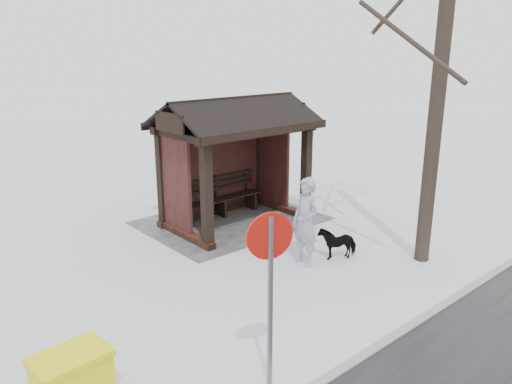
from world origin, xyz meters
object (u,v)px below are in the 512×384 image
bus_shelter (231,135)px  pedestrian (306,222)px  grit_bin (72,378)px  dog (337,242)px  road_sign (270,264)px

bus_shelter → pedestrian: bearing=80.8°
bus_shelter → grit_bin: bus_shelter is taller
bus_shelter → dog: (-0.28, 3.14, -1.84)m
grit_bin → road_sign: bearing=143.6°
bus_shelter → road_sign: (3.50, 5.20, -0.48)m
road_sign → pedestrian: bearing=-123.4°
dog → road_sign: size_ratio=0.33×
pedestrian → dog: (-0.76, 0.19, -0.57)m
dog → grit_bin: 5.89m
grit_bin → road_sign: road_sign is taller
road_sign → bus_shelter: bearing=-104.0°
pedestrian → dog: pedestrian is taller
dog → road_sign: road_sign is taller
pedestrian → grit_bin: pedestrian is taller
bus_shelter → grit_bin: bearing=35.2°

